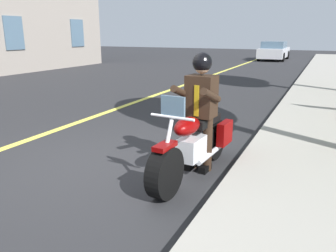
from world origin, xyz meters
TOP-DOWN VIEW (x-y plane):
  - ground_plane at (0.00, 0.00)m, footprint 80.00×80.00m
  - lane_center_stripe at (0.00, -2.00)m, footprint 60.00×0.16m
  - motorcycle_main at (-0.31, 1.46)m, footprint 2.22×0.69m
  - rider_main at (-0.50, 1.47)m, footprint 0.65×0.58m
  - car_silver at (-23.00, -0.77)m, footprint 4.60×1.92m

SIDE VIEW (x-z plane):
  - ground_plane at x=0.00m, z-range 0.00..0.00m
  - lane_center_stripe at x=0.00m, z-range 0.00..0.01m
  - motorcycle_main at x=-0.31m, z-range -0.18..1.08m
  - car_silver at x=-23.00m, z-range -0.01..1.39m
  - rider_main at x=-0.50m, z-range 0.17..1.91m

